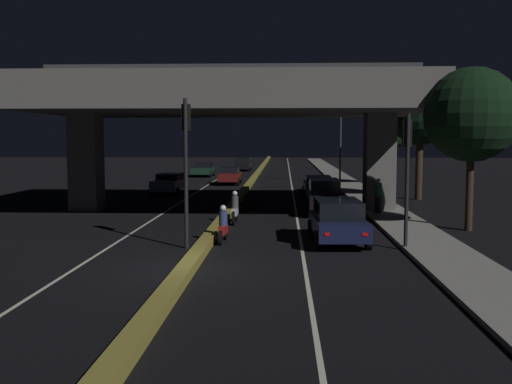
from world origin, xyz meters
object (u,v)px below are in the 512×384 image
Objects in this scene: car_black_fourth_oncoming at (243,164)px; motorcycle_red_filtering_near at (223,226)px; street_lamp at (336,129)px; car_dark_blue_third at (318,186)px; car_silver_lead_oncoming at (170,183)px; traffic_light_left_of_median at (186,147)px; car_dark_green_third_oncoming at (203,170)px; car_dark_red_second_oncoming at (230,175)px; pedestrian_on_sidewalk at (378,196)px; traffic_light_right_of_median at (407,158)px; car_dark_blue_lead at (338,220)px; car_black_second at (324,196)px; motorcycle_white_filtering_mid at (235,210)px.

car_black_fourth_oncoming is 48.77m from motorcycle_red_filtering_near.
car_dark_blue_third is at bearing -100.37° from street_lamp.
traffic_light_left_of_median is at bearing 14.76° from car_silver_lead_oncoming.
motorcycle_red_filtering_near is at bearing -102.85° from street_lamp.
car_dark_blue_third is at bearing 28.66° from car_dark_green_third_oncoming.
car_dark_red_second_oncoming is 2.46× the size of pedestrian_on_sidewalk.
car_dark_red_second_oncoming is at bearing -169.28° from street_lamp.
traffic_light_right_of_median is at bearing 19.09° from car_dark_green_third_oncoming.
car_black_second is at bearing -2.48° from car_dark_blue_lead.
street_lamp is at bearing 100.72° from car_dark_red_second_oncoming.
pedestrian_on_sidewalk reaches higher than car_dark_red_second_oncoming.
car_dark_red_second_oncoming is (-9.10, -1.72, -3.96)m from street_lamp.
car_dark_blue_lead is at bearing -83.37° from motorcycle_red_filtering_near.
car_dark_green_third_oncoming is 11.26m from car_black_fourth_oncoming.
traffic_light_left_of_median reaches higher than motorcycle_red_filtering_near.
street_lamp is 16.71m from car_silver_lead_oncoming.
car_dark_red_second_oncoming is at bearing 32.44° from car_dark_blue_third.
car_dark_blue_lead is at bearing -137.68° from motorcycle_white_filtering_mid.
pedestrian_on_sidewalk reaches higher than car_silver_lead_oncoming.
car_dark_blue_third is 2.38× the size of motorcycle_red_filtering_near.
car_dark_blue_third is 0.97× the size of car_dark_red_second_oncoming.
car_dark_green_third_oncoming is at bearing -16.00° from car_black_fourth_oncoming.
car_silver_lead_oncoming is 1.03× the size of car_black_fourth_oncoming.
car_black_second is 14.87m from car_silver_lead_oncoming.
motorcycle_white_filtering_mid is (5.94, -32.83, -0.07)m from car_dark_green_third_oncoming.
traffic_light_left_of_median reaches higher than pedestrian_on_sidewalk.
car_black_fourth_oncoming is (-9.20, 49.86, -2.51)m from traffic_light_right_of_median.
motorcycle_white_filtering_mid is at bearing -105.32° from street_lamp.
motorcycle_red_filtering_near is (5.84, -19.76, -0.13)m from car_silver_lead_oncoming.
car_black_second is at bearing 178.22° from car_dark_blue_third.
car_black_second reaches higher than motorcycle_white_filtering_mid.
pedestrian_on_sidewalk is at bearing -89.23° from street_lamp.
car_dark_blue_lead is 0.96× the size of car_black_second.
car_dark_blue_lead is 2.32× the size of motorcycle_white_filtering_mid.
car_dark_blue_third is 2.11× the size of motorcycle_white_filtering_mid.
car_dark_blue_lead reaches higher than car_dark_blue_third.
car_dark_green_third_oncoming is 2.30× the size of pedestrian_on_sidewalk.
traffic_light_right_of_median reaches higher than car_black_second.
street_lamp is 1.88× the size of car_dark_blue_third.
car_dark_red_second_oncoming reaches higher than motorcycle_red_filtering_near.
motorcycle_white_filtering_mid is at bearing 5.73° from car_dark_red_second_oncoming.
motorcycle_white_filtering_mid is at bearing -156.59° from pedestrian_on_sidewalk.
car_black_fourth_oncoming reaches higher than car_dark_blue_third.
car_dark_blue_lead reaches higher than motorcycle_white_filtering_mid.
car_black_second is 1.10× the size of car_dark_red_second_oncoming.
car_dark_red_second_oncoming is 28.27m from motorcycle_red_filtering_near.
traffic_light_right_of_median is 1.09× the size of car_black_fourth_oncoming.
street_lamp is (0.20, 31.06, 1.43)m from traffic_light_right_of_median.
street_lamp is 1.72× the size of car_dark_blue_lead.
car_dark_blue_lead is 28.75m from car_dark_red_second_oncoming.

